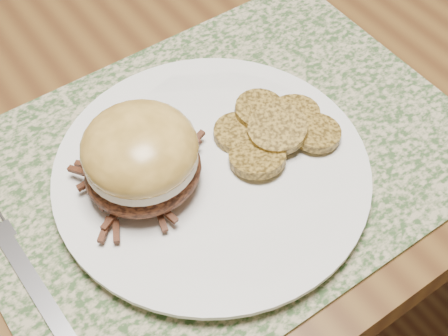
# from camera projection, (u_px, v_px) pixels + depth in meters

# --- Properties ---
(placemat) EXTENTS (0.45, 0.33, 0.00)m
(placemat) POSITION_uv_depth(u_px,v_px,m) (222.00, 158.00, 0.57)
(placemat) COLOR #355129
(placemat) RESTS_ON dining_table
(dinner_plate) EXTENTS (0.26, 0.26, 0.02)m
(dinner_plate) POSITION_uv_depth(u_px,v_px,m) (212.00, 173.00, 0.55)
(dinner_plate) COLOR white
(dinner_plate) RESTS_ON placemat
(pork_sandwich) EXTENTS (0.11, 0.10, 0.07)m
(pork_sandwich) POSITION_uv_depth(u_px,v_px,m) (141.00, 157.00, 0.50)
(pork_sandwich) COLOR black
(pork_sandwich) RESTS_ON dinner_plate
(roasted_potatoes) EXTENTS (0.12, 0.11, 0.03)m
(roasted_potatoes) POSITION_uv_depth(u_px,v_px,m) (274.00, 129.00, 0.55)
(roasted_potatoes) COLOR olive
(roasted_potatoes) RESTS_ON dinner_plate
(fork) EXTENTS (0.02, 0.16, 0.00)m
(fork) POSITION_uv_depth(u_px,v_px,m) (24.00, 269.00, 0.50)
(fork) COLOR silver
(fork) RESTS_ON placemat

